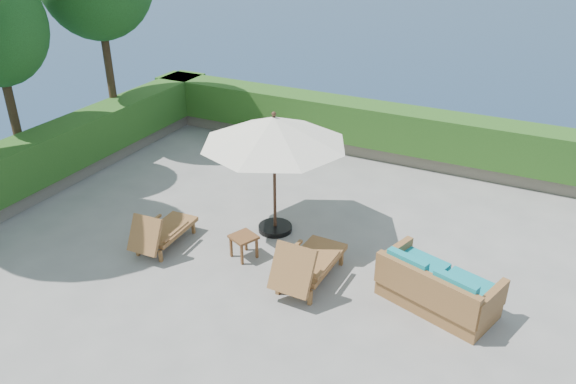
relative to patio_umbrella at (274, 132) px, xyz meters
The scene contains 12 objects.
ground 2.38m from the patio_umbrella, 82.79° to the right, with size 12.00×12.00×0.00m, color gray.
foundation 3.82m from the patio_umbrella, 82.79° to the right, with size 12.00×12.00×3.00m, color #50483F.
ocean 5.22m from the patio_umbrella, 82.79° to the right, with size 600.00×600.00×0.00m, color #152743.
planter_wall_far 4.89m from the patio_umbrella, 88.22° to the left, with size 12.00×0.60×0.36m, color slate.
planter_wall_left 5.89m from the patio_umbrella, 168.56° to the right, with size 0.60×12.00×0.36m, color slate.
hedge_far 4.67m from the patio_umbrella, 88.22° to the left, with size 12.40×0.90×1.00m, color #1C4513.
hedge_left 5.71m from the patio_umbrella, 168.56° to the right, with size 0.90×12.40×1.00m, color #1C4513.
patio_umbrella is the anchor object (origin of this frame).
lounge_left 2.82m from the patio_umbrella, 136.85° to the right, with size 0.71×1.50×0.85m.
lounge_right 2.52m from the patio_umbrella, 45.49° to the right, with size 0.81×1.74×0.99m.
side_table 2.05m from the patio_umbrella, 93.30° to the right, with size 0.56×0.56×0.46m.
wicker_loveseat 3.96m from the patio_umbrella, 15.91° to the right, with size 2.04×1.46×0.90m.
Camera 1 is at (4.40, -7.41, 5.79)m, focal length 35.00 mm.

